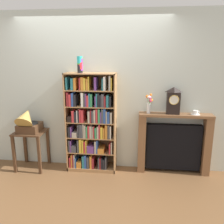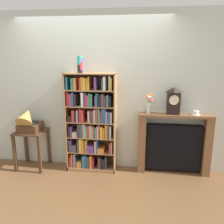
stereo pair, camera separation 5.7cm
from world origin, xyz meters
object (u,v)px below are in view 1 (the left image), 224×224
object	(u,v)px
fireplace_mantel	(174,144)
flower_vase	(149,103)
gramophone	(28,121)
mantel_clock	(173,101)
bookshelf	(91,126)
teacup_with_saucer	(195,113)
cup_stack	(80,65)
side_table_left	(31,141)

from	to	relation	value
fireplace_mantel	flower_vase	bearing A→B (deg)	-176.27
gramophone	mantel_clock	bearing A→B (deg)	4.28
bookshelf	teacup_with_saucer	xyz separation A→B (m)	(1.66, 0.05, 0.26)
bookshelf	teacup_with_saucer	size ratio (longest dim) A/B	11.30
bookshelf	flower_vase	xyz separation A→B (m)	(0.93, 0.04, 0.40)
fireplace_mantel	mantel_clock	distance (m)	0.73
cup_stack	mantel_clock	size ratio (longest dim) A/B	0.59
mantel_clock	teacup_with_saucer	distance (m)	0.40
cup_stack	fireplace_mantel	size ratio (longest dim) A/B	0.22
side_table_left	flower_vase	xyz separation A→B (m)	(1.96, 0.11, 0.69)
side_table_left	bookshelf	bearing A→B (deg)	3.76
side_table_left	mantel_clock	size ratio (longest dim) A/B	1.55
gramophone	teacup_with_saucer	distance (m)	2.69
bookshelf	fireplace_mantel	bearing A→B (deg)	2.99
gramophone	teacup_with_saucer	bearing A→B (deg)	3.77
fireplace_mantel	cup_stack	bearing A→B (deg)	-176.09
side_table_left	gramophone	distance (m)	0.37
side_table_left	teacup_with_saucer	world-z (taller)	teacup_with_saucer
side_table_left	gramophone	xyz separation A→B (m)	(0.00, -0.06, 0.37)
mantel_clock	flower_vase	bearing A→B (deg)	-179.00
cup_stack	mantel_clock	distance (m)	1.55
side_table_left	flower_vase	distance (m)	2.08
side_table_left	mantel_clock	xyz separation A→B (m)	(2.33, 0.12, 0.73)
cup_stack	teacup_with_saucer	distance (m)	1.95
side_table_left	teacup_with_saucer	xyz separation A→B (m)	(2.68, 0.12, 0.54)
bookshelf	cup_stack	bearing A→B (deg)	-167.57
gramophone	fireplace_mantel	distance (m)	2.42
cup_stack	flower_vase	distance (m)	1.23
mantel_clock	flower_vase	size ratio (longest dim) A/B	1.34
cup_stack	gramophone	world-z (taller)	cup_stack
gramophone	side_table_left	bearing A→B (deg)	90.00
cup_stack	teacup_with_saucer	world-z (taller)	cup_stack
cup_stack	side_table_left	bearing A→B (deg)	-177.69
teacup_with_saucer	gramophone	bearing A→B (deg)	-176.23
bookshelf	teacup_with_saucer	distance (m)	1.68
teacup_with_saucer	cup_stack	bearing A→B (deg)	-177.33
fireplace_mantel	side_table_left	bearing A→B (deg)	-176.68
side_table_left	teacup_with_saucer	distance (m)	2.74
cup_stack	fireplace_mantel	bearing A→B (deg)	3.91
bookshelf	flower_vase	bearing A→B (deg)	2.65
flower_vase	mantel_clock	bearing A→B (deg)	1.00
bookshelf	side_table_left	bearing A→B (deg)	-176.24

